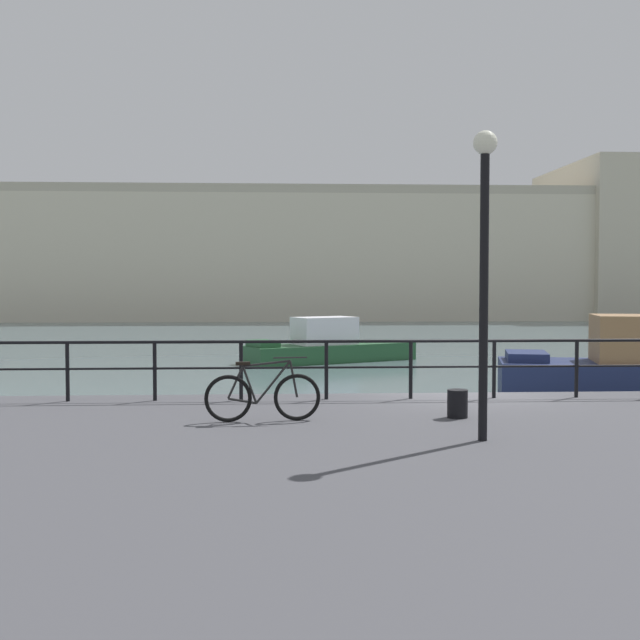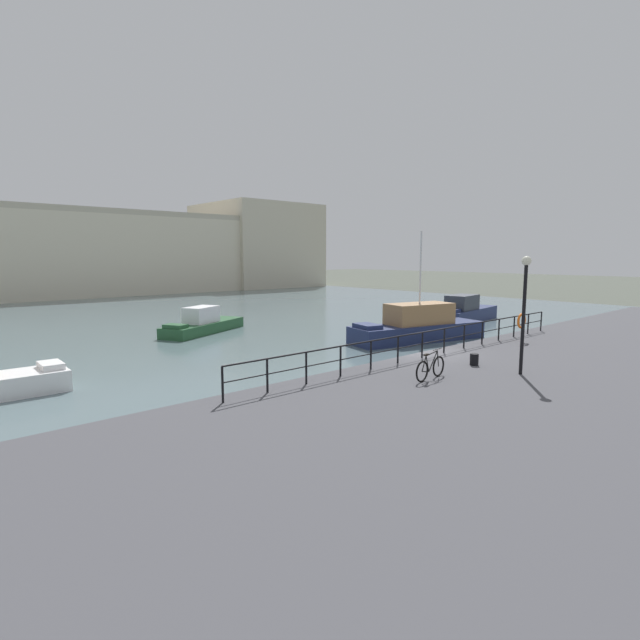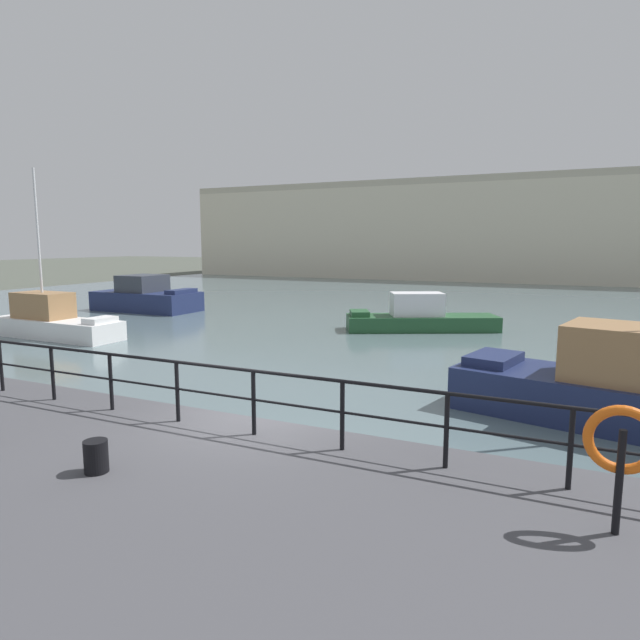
{
  "view_description": "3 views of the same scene",
  "coord_description": "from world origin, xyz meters",
  "px_view_note": "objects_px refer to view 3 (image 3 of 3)",
  "views": [
    {
      "loc": [
        -3.5,
        -15.49,
        3.17
      ],
      "look_at": [
        -2.42,
        4.1,
        2.27
      ],
      "focal_mm": 46.05,
      "sensor_mm": 36.0,
      "label": 1
    },
    {
      "loc": [
        -17.08,
        -12.56,
        5.19
      ],
      "look_at": [
        -1.11,
        5.42,
        2.0
      ],
      "focal_mm": 27.37,
      "sensor_mm": 36.0,
      "label": 2
    },
    {
      "loc": [
        5.02,
        -7.88,
        4.12
      ],
      "look_at": [
        -1.04,
        5.1,
        2.07
      ],
      "focal_mm": 30.32,
      "sensor_mm": 36.0,
      "label": 3
    }
  ],
  "objects_px": {
    "harbor_building": "(598,229)",
    "moored_red_daysailer": "(53,321)",
    "moored_small_launch": "(146,297)",
    "moored_white_yacht": "(419,318)",
    "mooring_bollard": "(96,456)",
    "life_ring_stand": "(622,444)"
  },
  "relations": [
    {
      "from": "harbor_building",
      "to": "moored_white_yacht",
      "type": "distance_m",
      "value": 41.75
    },
    {
      "from": "harbor_building",
      "to": "moored_red_daysailer",
      "type": "xyz_separation_m",
      "value": [
        -22.68,
        -49.19,
        -4.81
      ]
    },
    {
      "from": "harbor_building",
      "to": "moored_white_yacht",
      "type": "height_order",
      "value": "harbor_building"
    },
    {
      "from": "moored_small_launch",
      "to": "moored_white_yacht",
      "type": "bearing_deg",
      "value": -0.83
    },
    {
      "from": "moored_white_yacht",
      "to": "mooring_bollard",
      "type": "bearing_deg",
      "value": 65.89
    },
    {
      "from": "harbor_building",
      "to": "moored_red_daysailer",
      "type": "relative_size",
      "value": 10.69
    },
    {
      "from": "moored_small_launch",
      "to": "moored_white_yacht",
      "type": "relative_size",
      "value": 0.9
    },
    {
      "from": "moored_red_daysailer",
      "to": "moored_small_launch",
      "type": "height_order",
      "value": "moored_red_daysailer"
    },
    {
      "from": "moored_red_daysailer",
      "to": "moored_small_launch",
      "type": "bearing_deg",
      "value": 109.46
    },
    {
      "from": "harbor_building",
      "to": "life_ring_stand",
      "type": "distance_m",
      "value": 59.32
    },
    {
      "from": "harbor_building",
      "to": "moored_small_launch",
      "type": "xyz_separation_m",
      "value": [
        -25.67,
        -40.21,
        -4.73
      ]
    },
    {
      "from": "life_ring_stand",
      "to": "moored_red_daysailer",
      "type": "bearing_deg",
      "value": 154.61
    },
    {
      "from": "mooring_bollard",
      "to": "moored_red_daysailer",
      "type": "bearing_deg",
      "value": 142.84
    },
    {
      "from": "moored_red_daysailer",
      "to": "harbor_building",
      "type": "bearing_deg",
      "value": 66.3
    },
    {
      "from": "moored_small_launch",
      "to": "moored_red_daysailer",
      "type": "bearing_deg",
      "value": -71.27
    },
    {
      "from": "moored_small_launch",
      "to": "mooring_bollard",
      "type": "bearing_deg",
      "value": -48.29
    },
    {
      "from": "harbor_building",
      "to": "mooring_bollard",
      "type": "xyz_separation_m",
      "value": [
        -7.84,
        -60.44,
        -4.27
      ]
    },
    {
      "from": "mooring_bollard",
      "to": "harbor_building",
      "type": "bearing_deg",
      "value": 82.6
    },
    {
      "from": "moored_small_launch",
      "to": "moored_white_yacht",
      "type": "distance_m",
      "value": 17.05
    },
    {
      "from": "moored_white_yacht",
      "to": "mooring_bollard",
      "type": "height_order",
      "value": "moored_white_yacht"
    },
    {
      "from": "moored_white_yacht",
      "to": "life_ring_stand",
      "type": "bearing_deg",
      "value": 84.28
    },
    {
      "from": "mooring_bollard",
      "to": "life_ring_stand",
      "type": "relative_size",
      "value": 0.31
    }
  ]
}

